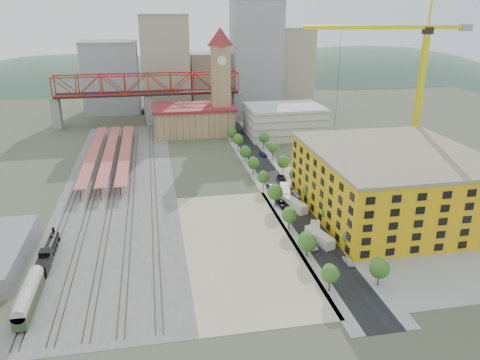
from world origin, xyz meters
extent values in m
plane|color=#474C38|center=(0.00, 0.00, 0.00)|extent=(400.00, 400.00, 0.00)
cube|color=#605E59|center=(-36.00, 17.50, 0.03)|extent=(36.00, 165.00, 0.06)
cube|color=tan|center=(-4.00, -31.50, 0.03)|extent=(28.00, 67.00, 0.06)
cube|color=black|center=(16.00, 15.00, 0.03)|extent=(12.00, 170.00, 0.06)
cube|color=gray|center=(10.50, 15.00, 0.02)|extent=(3.00, 170.00, 0.04)
cube|color=gray|center=(21.50, 15.00, 0.02)|extent=(3.00, 170.00, 0.04)
cube|color=gray|center=(45.00, -20.00, 0.03)|extent=(50.00, 90.00, 0.06)
cube|color=#382B23|center=(-50.72, 17.50, 0.15)|extent=(0.12, 160.00, 0.18)
cube|color=#382B23|center=(-49.28, 17.50, 0.15)|extent=(0.12, 160.00, 0.18)
cube|color=#382B23|center=(-44.72, 17.50, 0.15)|extent=(0.12, 160.00, 0.18)
cube|color=#382B23|center=(-43.28, 17.50, 0.15)|extent=(0.12, 160.00, 0.18)
cube|color=#382B23|center=(-38.72, 17.50, 0.15)|extent=(0.12, 160.00, 0.18)
cube|color=#382B23|center=(-37.28, 17.50, 0.15)|extent=(0.12, 160.00, 0.18)
cube|color=#382B23|center=(-32.72, 17.50, 0.15)|extent=(0.12, 160.00, 0.18)
cube|color=#382B23|center=(-31.28, 17.50, 0.15)|extent=(0.12, 160.00, 0.18)
cube|color=#382B23|center=(-25.72, 17.50, 0.15)|extent=(0.12, 160.00, 0.18)
cube|color=#382B23|center=(-24.28, 17.50, 0.15)|extent=(0.12, 160.00, 0.18)
cube|color=#B64B46|center=(-47.00, 45.00, 4.00)|extent=(4.00, 80.00, 0.25)
cylinder|color=black|center=(-47.00, 45.00, 2.00)|extent=(0.24, 0.24, 4.00)
cube|color=#B64B46|center=(-41.00, 45.00, 4.00)|extent=(4.00, 80.00, 0.25)
cylinder|color=black|center=(-41.00, 45.00, 2.00)|extent=(0.24, 0.24, 4.00)
cube|color=#B64B46|center=(-35.00, 45.00, 4.00)|extent=(4.00, 80.00, 0.25)
cylinder|color=black|center=(-35.00, 45.00, 2.00)|extent=(0.24, 0.24, 4.00)
cube|color=tan|center=(-5.00, 82.00, 6.00)|extent=(36.00, 22.00, 12.00)
cube|color=maroon|center=(-5.00, 82.00, 12.50)|extent=(38.00, 24.00, 1.20)
cube|color=tan|center=(8.00, 80.00, 20.00)|extent=(8.00, 8.00, 40.00)
pyramid|color=maroon|center=(8.00, 80.00, 48.00)|extent=(12.00, 12.00, 8.00)
cylinder|color=white|center=(8.00, 75.90, 34.00)|extent=(4.00, 0.30, 4.00)
cube|color=silver|center=(36.00, 70.00, 7.00)|extent=(34.00, 26.00, 14.00)
cube|color=gray|center=(-70.00, 105.00, 7.50)|extent=(4.00, 6.00, 15.00)
cube|color=gray|center=(20.00, 105.00, 7.50)|extent=(4.00, 6.00, 15.00)
cube|color=gray|center=(-25.00, 105.00, 7.50)|extent=(4.00, 6.00, 15.00)
cube|color=black|center=(-25.00, 105.00, 15.50)|extent=(90.00, 9.00, 1.00)
cube|color=gold|center=(42.00, -20.00, 9.00)|extent=(44.00, 50.00, 18.00)
cube|color=gray|center=(42.00, -20.00, 18.40)|extent=(44.60, 50.60, 0.80)
cube|color=#9EA0A3|center=(-45.00, 140.00, 19.00)|extent=(30.00, 25.00, 38.00)
cube|color=#B2A58C|center=(-15.00, 135.00, 26.00)|extent=(26.00, 22.00, 52.00)
cube|color=gray|center=(12.00, 150.00, 15.00)|extent=(24.00, 24.00, 30.00)
cube|color=#9EA0A3|center=(38.00, 140.00, 30.00)|extent=(28.00, 22.00, 60.00)
cube|color=#B2A58C|center=(62.00, 145.00, 22.00)|extent=(22.00, 20.00, 44.00)
cube|color=brown|center=(-2.00, 160.00, 13.00)|extent=(20.00, 20.00, 26.00)
ellipsoid|color=#4C6B59|center=(-80.00, 260.00, -68.00)|extent=(396.00, 216.00, 180.00)
ellipsoid|color=#4C6B59|center=(40.00, 260.00, -92.00)|extent=(484.00, 264.00, 220.00)
ellipsoid|color=#4C6B59|center=(160.00, 260.00, -70.00)|extent=(418.00, 228.00, 190.00)
cylinder|color=black|center=(-50.00, -26.65, 2.19)|extent=(2.28, 10.94, 2.28)
cube|color=black|center=(-50.00, -32.58, 2.37)|extent=(2.55, 2.74, 2.92)
cylinder|color=black|center=(-50.00, -22.09, 3.83)|extent=(0.64, 0.64, 1.46)
sphere|color=black|center=(-50.00, -24.83, 3.37)|extent=(0.91, 0.91, 0.91)
cone|color=black|center=(-50.00, -20.45, 0.82)|extent=(2.37, 1.46, 2.37)
cube|color=black|center=(-50.00, -36.69, 1.82)|extent=(2.55, 5.47, 2.55)
cube|color=#2D3A20|center=(-50.00, -49.65, 2.19)|extent=(2.64, 16.41, 2.92)
cylinder|color=#ADA899|center=(-50.00, -49.65, 3.74)|extent=(2.83, 16.41, 2.83)
cube|color=yellow|center=(64.20, 7.82, 24.10)|extent=(1.71, 1.71, 48.19)
cube|color=black|center=(64.20, 7.82, 49.26)|extent=(2.68, 2.68, 2.14)
cube|color=yellow|center=(43.88, 8.94, 50.34)|extent=(40.71, 3.53, 1.29)
cube|color=yellow|center=(70.61, 7.47, 50.34)|extent=(12.90, 1.99, 1.29)
cube|color=gray|center=(77.03, 7.12, 50.12)|extent=(3.36, 2.85, 2.14)
cube|color=yellow|center=(64.20, 7.82, 54.62)|extent=(0.54, 0.54, 8.57)
cube|color=silver|center=(16.00, -33.72, 1.37)|extent=(4.99, 10.35, 2.74)
cube|color=silver|center=(16.00, -30.18, 1.26)|extent=(5.42, 9.49, 2.52)
cube|color=silver|center=(16.00, -12.55, 1.38)|extent=(5.31, 10.42, 2.76)
cube|color=silver|center=(16.00, -1.82, 1.39)|extent=(4.75, 10.51, 2.78)
imported|color=silver|center=(13.00, -36.64, 0.67)|extent=(1.61, 3.93, 1.33)
imported|color=gray|center=(13.00, -36.34, 0.76)|extent=(2.15, 4.75, 1.51)
imported|color=black|center=(13.00, -9.93, 0.80)|extent=(3.48, 6.07, 1.59)
imported|color=navy|center=(13.00, 5.05, 0.66)|extent=(2.30, 4.73, 1.33)
imported|color=silver|center=(19.00, -45.25, 0.72)|extent=(1.95, 4.31, 1.43)
imported|color=#A7A7AD|center=(19.00, -2.99, 0.80)|extent=(2.49, 5.09, 1.61)
imported|color=black|center=(19.00, 12.93, 0.66)|extent=(2.47, 4.88, 1.32)
imported|color=navy|center=(19.00, 40.34, 0.70)|extent=(2.58, 5.02, 1.39)
camera|label=1|loc=(-23.65, -134.27, 56.25)|focal=35.00mm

